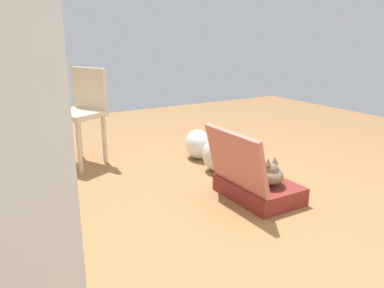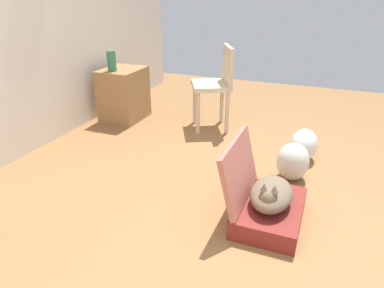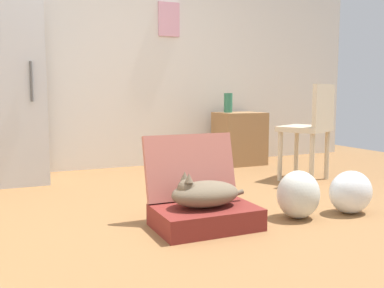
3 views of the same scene
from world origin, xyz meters
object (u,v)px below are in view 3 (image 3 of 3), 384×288
(vase_tall, at_px, (228,103))
(chair, at_px, (311,126))
(plastic_bag_white, at_px, (298,195))
(refrigerator, at_px, (7,91))
(plastic_bag_clear, at_px, (351,192))
(suitcase_base, at_px, (205,217))
(side_table, at_px, (239,138))
(cat, at_px, (203,193))

(vase_tall, bearing_deg, chair, -77.60)
(plastic_bag_white, xyz_separation_m, refrigerator, (-1.74, 2.05, 0.69))
(plastic_bag_clear, relative_size, chair, 0.35)
(suitcase_base, height_order, side_table, side_table)
(plastic_bag_white, height_order, refrigerator, refrigerator)
(refrigerator, relative_size, vase_tall, 7.54)
(plastic_bag_clear, distance_m, chair, 1.19)
(refrigerator, bearing_deg, plastic_bag_white, -49.70)
(cat, xyz_separation_m, chair, (1.56, 0.91, 0.31))
(plastic_bag_clear, distance_m, vase_tall, 2.28)
(side_table, bearing_deg, chair, -83.76)
(plastic_bag_clear, height_order, chair, chair)
(cat, bearing_deg, side_table, 54.83)
(plastic_bag_white, distance_m, vase_tall, 2.30)
(suitcase_base, xyz_separation_m, vase_tall, (1.29, 2.08, 0.66))
(suitcase_base, relative_size, cat, 1.21)
(plastic_bag_clear, bearing_deg, suitcase_base, 174.00)
(cat, height_order, refrigerator, refrigerator)
(side_table, bearing_deg, plastic_bag_clear, -99.28)
(side_table, xyz_separation_m, chair, (0.12, -1.13, 0.22))
(vase_tall, relative_size, chair, 0.25)
(plastic_bag_clear, bearing_deg, cat, 174.03)
(cat, bearing_deg, plastic_bag_white, -5.43)
(suitcase_base, height_order, cat, cat)
(cat, relative_size, side_table, 0.85)
(cat, height_order, plastic_bag_clear, cat)
(cat, xyz_separation_m, plastic_bag_white, (0.67, -0.06, -0.06))
(plastic_bag_white, relative_size, side_table, 0.53)
(suitcase_base, bearing_deg, plastic_bag_clear, -6.00)
(refrigerator, relative_size, side_table, 2.78)
(cat, height_order, vase_tall, vase_tall)
(cat, distance_m, plastic_bag_clear, 1.09)
(plastic_bag_clear, height_order, refrigerator, refrigerator)
(suitcase_base, xyz_separation_m, cat, (-0.01, 0.00, 0.15))
(cat, distance_m, vase_tall, 2.51)
(cat, xyz_separation_m, vase_tall, (1.30, 2.08, 0.51))
(plastic_bag_white, relative_size, vase_tall, 1.43)
(vase_tall, bearing_deg, plastic_bag_clear, -95.69)
(plastic_bag_white, distance_m, side_table, 2.24)
(plastic_bag_white, relative_size, chair, 0.35)
(suitcase_base, bearing_deg, side_table, 55.01)
(plastic_bag_white, xyz_separation_m, plastic_bag_clear, (0.41, -0.05, -0.01))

